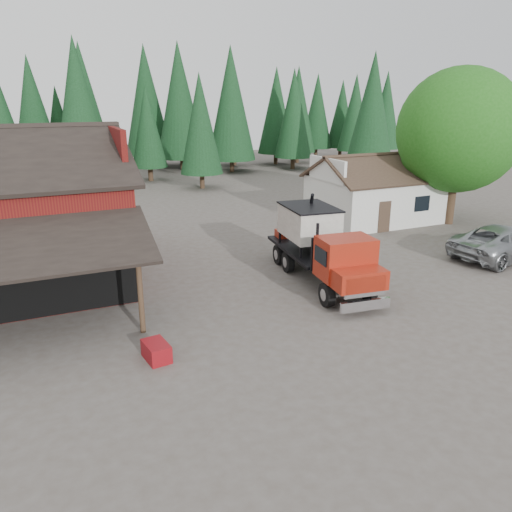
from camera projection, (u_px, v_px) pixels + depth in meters
name	position (u px, v px, depth m)	size (l,w,h in m)	color
ground	(303.00, 327.00, 18.83)	(120.00, 120.00, 0.00)	#4E453D
farmhouse	(375.00, 196.00, 34.69)	(8.60, 6.42, 4.65)	silver
deciduous_tree	(459.00, 135.00, 32.33)	(8.00, 8.00, 10.20)	#382619
conifer_backdrop	(117.00, 175.00, 55.27)	(76.00, 16.00, 16.00)	black
near_pine_b	(200.00, 124.00, 45.41)	(3.96, 3.96, 10.40)	#382619
near_pine_c	(372.00, 112.00, 47.89)	(4.84, 4.84, 12.40)	#382619
near_pine_d	(79.00, 107.00, 44.50)	(5.28, 5.28, 13.40)	#382619
feed_truck	(321.00, 245.00, 23.01)	(3.22, 8.68, 3.83)	black
silver_car	(505.00, 242.00, 26.64)	(2.97, 6.44, 1.79)	#979A9E
equip_box	(156.00, 351.00, 16.45)	(0.70, 1.10, 0.60)	maroon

